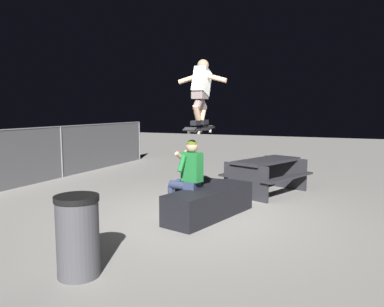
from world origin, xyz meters
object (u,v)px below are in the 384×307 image
Objects in this scene: person_sitting_on_ledge at (187,173)px; kicker_ramp at (205,190)px; ledge_box_main at (210,203)px; skater_airborne at (201,89)px; trash_bin at (78,236)px; picnic_table_back at (266,171)px; skateboard at (200,129)px.

kicker_ramp is (1.81, 0.38, -0.69)m from person_sitting_on_ledge.
skater_airborne reaches higher than ledge_box_main.
trash_bin is (-2.64, 0.13, -0.28)m from person_sitting_on_ledge.
picnic_table_back is at bearing -11.53° from trash_bin.
ledge_box_main is 1.91m from kicker_ramp.
skateboard is (0.17, -0.17, 0.76)m from person_sitting_on_ledge.
person_sitting_on_ledge is at bearing 144.21° from skater_airborne.
trash_bin reaches higher than kicker_ramp.
kicker_ramp is at bearing 18.55° from skateboard.
picnic_table_back is (0.50, -1.26, 0.45)m from kicker_ramp.
skateboard is at bearing 161.63° from picnic_table_back.
kicker_ramp is (1.73, 0.77, -0.20)m from ledge_box_main.
person_sitting_on_ledge is 1.30× the size of skateboard.
ledge_box_main is at bearing 167.67° from picnic_table_back.
ledge_box_main is at bearing -123.65° from skater_airborne.
skater_airborne is 2.72m from kicker_ramp.
skater_airborne is (0.23, -0.17, 1.45)m from person_sitting_on_ledge.
skateboard is at bearing -6.07° from trash_bin.
ledge_box_main is 1.28m from skateboard.
trash_bin is (-2.72, 0.52, 0.21)m from ledge_box_main.
skater_airborne is at bearing 0.79° from skateboard.
kicker_ramp is at bearing 19.14° from skater_airborne.
ledge_box_main is 1.86× the size of skateboard.
skater_airborne reaches higher than kicker_ramp.
ledge_box_main is 0.63m from person_sitting_on_ledge.
trash_bin is at bearing 174.07° from skater_airborne.
ledge_box_main is 1.70× the size of skater_airborne.
ledge_box_main is 1.96m from skater_airborne.
person_sitting_on_ledge is at bearing -168.03° from kicker_ramp.
skater_airborne reaches higher than trash_bin.
ledge_box_main is 2.78m from trash_bin.
person_sitting_on_ledge reaches higher than kicker_ramp.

